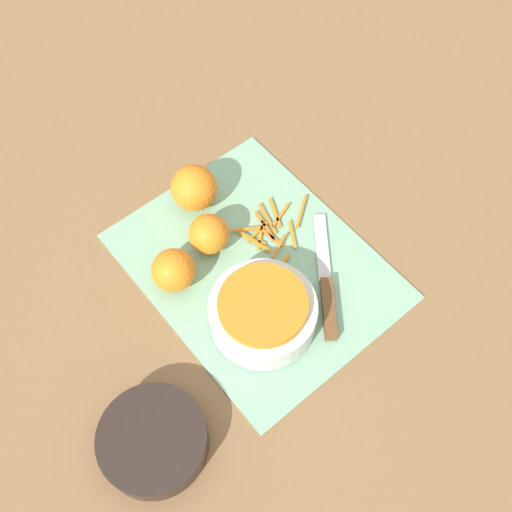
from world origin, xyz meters
TOP-DOWN VIEW (x-y plane):
  - ground_plane at (0.00, 0.00)m, footprint 4.00×4.00m
  - cutting_board at (0.00, 0.00)m, footprint 0.46×0.36m
  - bowl_speckled at (-0.09, 0.06)m, footprint 0.17×0.17m
  - bowl_dark at (-0.14, 0.31)m, footprint 0.16×0.16m
  - knife at (-0.12, -0.05)m, footprint 0.21×0.17m
  - orange_left at (0.17, 0.00)m, footprint 0.08×0.08m
  - orange_right at (0.08, 0.04)m, footprint 0.07×0.07m
  - orange_back at (0.06, 0.13)m, footprint 0.07×0.07m
  - peel_pile at (0.04, -0.06)m, footprint 0.13×0.16m

SIDE VIEW (x-z plane):
  - ground_plane at x=0.00m, z-range 0.00..0.00m
  - cutting_board at x=0.00m, z-range 0.00..0.01m
  - peel_pile at x=0.04m, z-range 0.00..0.01m
  - knife at x=-0.12m, z-range 0.00..0.02m
  - bowl_dark at x=-0.14m, z-range 0.00..0.05m
  - bowl_speckled at x=-0.09m, z-range 0.00..0.07m
  - orange_right at x=0.08m, z-range 0.01..0.08m
  - orange_back at x=0.06m, z-range 0.01..0.08m
  - orange_left at x=0.17m, z-range 0.01..0.09m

